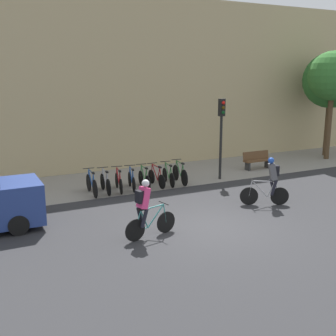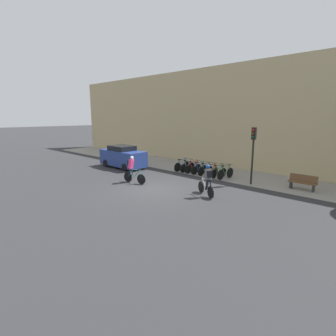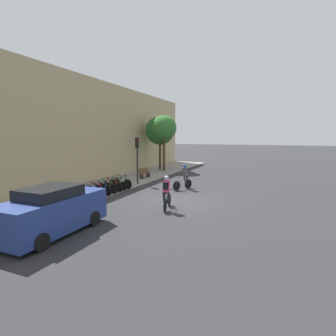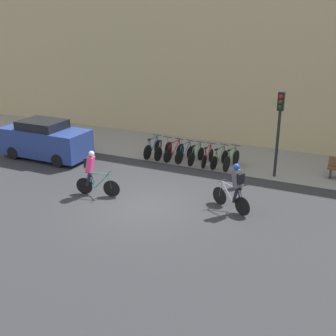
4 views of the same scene
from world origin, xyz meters
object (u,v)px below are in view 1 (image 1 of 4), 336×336
(parked_bike_6, at_px, (168,176))
(parked_bike_4, at_px, (144,179))
(parked_bike_5, at_px, (157,177))
(bench, at_px, (257,160))
(parked_bike_0, at_px, (92,184))
(parked_bike_3, at_px, (132,180))
(parked_bike_1, at_px, (105,183))
(cyclist_grey, at_px, (270,180))
(parked_bike_7, at_px, (180,174))
(parked_bike_2, at_px, (119,182))
(cyclist_pink, at_px, (145,207))
(traffic_light_pole, at_px, (221,124))

(parked_bike_6, bearing_deg, parked_bike_4, 179.95)
(parked_bike_5, height_order, bench, parked_bike_5)
(parked_bike_0, relative_size, parked_bike_3, 1.11)
(parked_bike_3, bearing_deg, parked_bike_1, 179.97)
(cyclist_grey, xyz_separation_m, bench, (3.35, 4.96, -0.48))
(parked_bike_7, bearing_deg, parked_bike_5, -179.94)
(parked_bike_2, height_order, bench, parked_bike_2)
(cyclist_pink, height_order, parked_bike_4, cyclist_pink)
(parked_bike_4, bearing_deg, parked_bike_5, -0.08)
(parked_bike_6, height_order, bench, parked_bike_6)
(cyclist_grey, bearing_deg, bench, 56.00)
(parked_bike_3, relative_size, parked_bike_5, 0.97)
(cyclist_grey, relative_size, parked_bike_3, 1.13)
(parked_bike_0, bearing_deg, parked_bike_4, -0.01)
(cyclist_grey, distance_m, bench, 6.00)
(parked_bike_3, bearing_deg, parked_bike_0, 179.98)
(parked_bike_0, height_order, parked_bike_1, parked_bike_0)
(cyclist_grey, bearing_deg, parked_bike_0, 141.93)
(bench, bearing_deg, cyclist_grey, -124.00)
(parked_bike_3, distance_m, parked_bike_7, 2.27)
(parked_bike_6, distance_m, traffic_light_pole, 3.32)
(cyclist_pink, bearing_deg, parked_bike_6, 57.20)
(cyclist_grey, distance_m, parked_bike_7, 4.50)
(cyclist_grey, relative_size, bench, 1.15)
(parked_bike_0, bearing_deg, traffic_light_pole, -1.64)
(cyclist_pink, distance_m, parked_bike_0, 5.16)
(parked_bike_2, xyz_separation_m, parked_bike_6, (2.27, -0.00, -0.00))
(parked_bike_6, xyz_separation_m, parked_bike_7, (0.57, 0.00, 0.03))
(cyclist_pink, relative_size, traffic_light_pole, 0.49)
(parked_bike_0, distance_m, parked_bike_1, 0.57)
(parked_bike_1, height_order, bench, parked_bike_1)
(parked_bike_2, relative_size, parked_bike_7, 0.95)
(parked_bike_7, bearing_deg, cyclist_pink, -127.04)
(cyclist_pink, height_order, parked_bike_1, cyclist_pink)
(parked_bike_7, distance_m, bench, 4.84)
(parked_bike_4, bearing_deg, cyclist_grey, -53.46)
(parked_bike_0, xyz_separation_m, parked_bike_3, (1.70, -0.00, -0.03))
(parked_bike_5, height_order, traffic_light_pole, traffic_light_pole)
(traffic_light_pole, bearing_deg, parked_bike_1, 178.19)
(parked_bike_3, relative_size, parked_bike_4, 0.99)
(parked_bike_0, bearing_deg, parked_bike_7, -0.00)
(parked_bike_0, relative_size, parked_bike_6, 1.05)
(cyclist_grey, bearing_deg, parked_bike_3, 131.19)
(parked_bike_5, bearing_deg, parked_bike_3, 179.95)
(parked_bike_0, xyz_separation_m, bench, (8.75, 0.73, 0.05))
(parked_bike_0, distance_m, parked_bike_3, 1.70)
(parked_bike_3, bearing_deg, parked_bike_6, -0.03)
(parked_bike_2, bearing_deg, cyclist_pink, -101.46)
(parked_bike_1, distance_m, parked_bike_7, 3.40)
(cyclist_pink, relative_size, parked_bike_3, 1.13)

